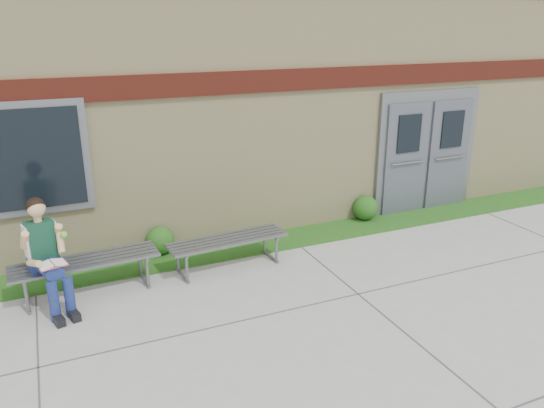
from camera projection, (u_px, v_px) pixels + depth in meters
name	position (u px, v px, depth m)	size (l,w,h in m)	color
ground	(310.00, 329.00, 6.35)	(80.00, 80.00, 0.00)	#9E9E99
grass_strip	(236.00, 248.00, 8.60)	(16.00, 0.80, 0.02)	#2A4A13
school_building	(177.00, 93.00, 10.84)	(16.20, 6.22, 4.20)	beige
bench_left	(86.00, 267.00, 7.08)	(1.93, 0.64, 0.49)	slate
bench_right	(228.00, 245.00, 7.84)	(1.81, 0.62, 0.46)	slate
girl	(46.00, 253.00, 6.60)	(0.59, 0.90, 1.45)	navy
shrub_mid	(160.00, 240.00, 8.30)	(0.45, 0.45, 0.45)	#2A4A13
shrub_east	(365.00, 208.00, 9.73)	(0.46, 0.46, 0.46)	#2A4A13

